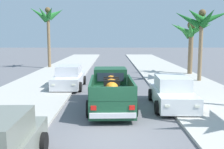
{
  "coord_description": "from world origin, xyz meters",
  "views": [
    {
      "loc": [
        -0.13,
        -8.38,
        3.44
      ],
      "look_at": [
        -0.07,
        7.0,
        1.2
      ],
      "focal_mm": 40.71,
      "sensor_mm": 36.0,
      "label": 1
    }
  ],
  "objects_px": {
    "palm_tree_left_fore": "(47,17)",
    "palm_tree_right_mid": "(201,21)",
    "pickup_truck": "(110,91)",
    "car_right_near": "(68,78)",
    "palm_tree_right_fore": "(191,32)",
    "car_left_mid": "(171,93)"
  },
  "relations": [
    {
      "from": "palm_tree_left_fore",
      "to": "palm_tree_right_mid",
      "type": "height_order",
      "value": "palm_tree_left_fore"
    },
    {
      "from": "pickup_truck",
      "to": "car_right_near",
      "type": "bearing_deg",
      "value": 120.4
    },
    {
      "from": "palm_tree_left_fore",
      "to": "palm_tree_right_fore",
      "type": "relative_size",
      "value": 1.38
    },
    {
      "from": "car_right_near",
      "to": "palm_tree_right_fore",
      "type": "height_order",
      "value": "palm_tree_right_fore"
    },
    {
      "from": "palm_tree_left_fore",
      "to": "car_right_near",
      "type": "bearing_deg",
      "value": -69.97
    },
    {
      "from": "palm_tree_right_mid",
      "to": "palm_tree_right_fore",
      "type": "bearing_deg",
      "value": 83.52
    },
    {
      "from": "car_right_near",
      "to": "palm_tree_right_mid",
      "type": "relative_size",
      "value": 0.75
    },
    {
      "from": "pickup_truck",
      "to": "palm_tree_left_fore",
      "type": "relative_size",
      "value": 0.77
    },
    {
      "from": "pickup_truck",
      "to": "palm_tree_right_mid",
      "type": "xyz_separation_m",
      "value": [
        6.89,
        7.35,
        3.86
      ]
    },
    {
      "from": "car_right_near",
      "to": "car_left_mid",
      "type": "height_order",
      "value": "same"
    },
    {
      "from": "car_right_near",
      "to": "car_left_mid",
      "type": "bearing_deg",
      "value": -39.16
    },
    {
      "from": "pickup_truck",
      "to": "car_left_mid",
      "type": "height_order",
      "value": "pickup_truck"
    },
    {
      "from": "palm_tree_right_mid",
      "to": "car_left_mid",
      "type": "bearing_deg",
      "value": -117.87
    },
    {
      "from": "palm_tree_right_fore",
      "to": "car_right_near",
      "type": "bearing_deg",
      "value": -148.85
    },
    {
      "from": "car_right_near",
      "to": "palm_tree_right_fore",
      "type": "relative_size",
      "value": 0.86
    },
    {
      "from": "car_left_mid",
      "to": "palm_tree_left_fore",
      "type": "bearing_deg",
      "value": 121.83
    },
    {
      "from": "car_left_mid",
      "to": "palm_tree_right_mid",
      "type": "height_order",
      "value": "palm_tree_right_mid"
    },
    {
      "from": "pickup_truck",
      "to": "car_left_mid",
      "type": "distance_m",
      "value": 3.06
    },
    {
      "from": "car_left_mid",
      "to": "car_right_near",
      "type": "bearing_deg",
      "value": 140.84
    },
    {
      "from": "pickup_truck",
      "to": "palm_tree_right_fore",
      "type": "relative_size",
      "value": 1.06
    },
    {
      "from": "pickup_truck",
      "to": "palm_tree_right_mid",
      "type": "bearing_deg",
      "value": 46.85
    },
    {
      "from": "pickup_truck",
      "to": "palm_tree_right_mid",
      "type": "height_order",
      "value": "palm_tree_right_mid"
    }
  ]
}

